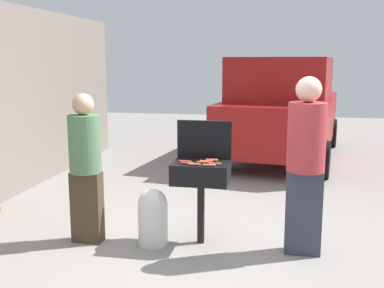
# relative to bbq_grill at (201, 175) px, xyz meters

# --- Properties ---
(ground_plane) EXTENTS (24.00, 24.00, 0.00)m
(ground_plane) POSITION_rel_bbq_grill_xyz_m (0.19, 0.00, -0.75)
(ground_plane) COLOR gray
(bbq_grill) EXTENTS (0.60, 0.44, 0.90)m
(bbq_grill) POSITION_rel_bbq_grill_xyz_m (0.00, 0.00, 0.00)
(bbq_grill) COLOR black
(bbq_grill) RESTS_ON ground
(grill_lid_open) EXTENTS (0.60, 0.05, 0.42)m
(grill_lid_open) POSITION_rel_bbq_grill_xyz_m (0.00, 0.22, 0.35)
(grill_lid_open) COLOR black
(grill_lid_open) RESTS_ON bbq_grill
(hot_dog_0) EXTENTS (0.13, 0.03, 0.03)m
(hot_dog_0) POSITION_rel_bbq_grill_xyz_m (0.10, 0.07, 0.15)
(hot_dog_0) COLOR #B74C33
(hot_dog_0) RESTS_ON bbq_grill
(hot_dog_1) EXTENTS (0.13, 0.03, 0.03)m
(hot_dog_1) POSITION_rel_bbq_grill_xyz_m (-0.13, -0.11, 0.15)
(hot_dog_1) COLOR #AD4228
(hot_dog_1) RESTS_ON bbq_grill
(hot_dog_2) EXTENTS (0.13, 0.03, 0.03)m
(hot_dog_2) POSITION_rel_bbq_grill_xyz_m (0.16, -0.09, 0.15)
(hot_dog_2) COLOR #C6593D
(hot_dog_2) RESTS_ON bbq_grill
(hot_dog_3) EXTENTS (0.13, 0.03, 0.03)m
(hot_dog_3) POSITION_rel_bbq_grill_xyz_m (-0.04, -0.16, 0.15)
(hot_dog_3) COLOR #C6593D
(hot_dog_3) RESTS_ON bbq_grill
(hot_dog_4) EXTENTS (0.13, 0.04, 0.03)m
(hot_dog_4) POSITION_rel_bbq_grill_xyz_m (-0.16, -0.04, 0.15)
(hot_dog_4) COLOR #AD4228
(hot_dog_4) RESTS_ON bbq_grill
(hot_dog_5) EXTENTS (0.13, 0.04, 0.03)m
(hot_dog_5) POSITION_rel_bbq_grill_xyz_m (0.03, -0.04, 0.15)
(hot_dog_5) COLOR #B74C33
(hot_dog_5) RESTS_ON bbq_grill
(hot_dog_6) EXTENTS (0.13, 0.03, 0.03)m
(hot_dog_6) POSITION_rel_bbq_grill_xyz_m (0.10, 0.09, 0.15)
(hot_dog_6) COLOR #C6593D
(hot_dog_6) RESTS_ON bbq_grill
(hot_dog_7) EXTENTS (0.13, 0.03, 0.03)m
(hot_dog_7) POSITION_rel_bbq_grill_xyz_m (0.11, -0.16, 0.15)
(hot_dog_7) COLOR #C6593D
(hot_dog_7) RESTS_ON bbq_grill
(hot_dog_8) EXTENTS (0.13, 0.03, 0.03)m
(hot_dog_8) POSITION_rel_bbq_grill_xyz_m (0.06, 0.01, 0.15)
(hot_dog_8) COLOR #C6593D
(hot_dog_8) RESTS_ON bbq_grill
(propane_tank) EXTENTS (0.32, 0.32, 0.62)m
(propane_tank) POSITION_rel_bbq_grill_xyz_m (-0.50, -0.15, -0.43)
(propane_tank) COLOR silver
(propane_tank) RESTS_ON ground
(person_left) EXTENTS (0.34, 0.34, 1.62)m
(person_left) POSITION_rel_bbq_grill_xyz_m (-1.22, -0.19, 0.13)
(person_left) COLOR #3F3323
(person_left) RESTS_ON ground
(person_right) EXTENTS (0.38, 0.38, 1.81)m
(person_right) POSITION_rel_bbq_grill_xyz_m (1.07, -0.07, 0.23)
(person_right) COLOR #333847
(person_right) RESTS_ON ground
(parked_minivan) EXTENTS (2.54, 4.63, 2.02)m
(parked_minivan) POSITION_rel_bbq_grill_xyz_m (0.86, 4.77, 0.27)
(parked_minivan) COLOR maroon
(parked_minivan) RESTS_ON ground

